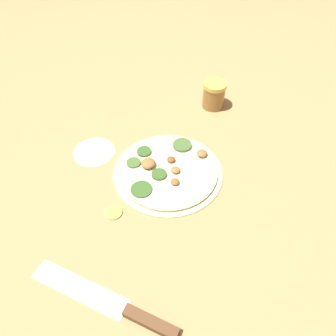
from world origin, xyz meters
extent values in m
plane|color=tan|center=(0.00, 0.00, 0.00)|extent=(3.00, 3.00, 0.00)
cylinder|color=beige|center=(0.00, 0.00, 0.00)|extent=(0.27, 0.27, 0.01)
cylinder|color=beige|center=(0.00, 0.00, 0.01)|extent=(0.24, 0.24, 0.00)
cylinder|color=#385B23|center=(0.02, 0.01, 0.01)|extent=(0.04, 0.04, 0.01)
ellipsoid|color=#996633|center=(0.04, -0.02, 0.02)|extent=(0.04, 0.04, 0.02)
ellipsoid|color=brown|center=(-0.01, 0.05, 0.02)|extent=(0.02, 0.02, 0.01)
cylinder|color=#47662D|center=(0.08, -0.04, 0.01)|extent=(0.04, 0.04, 0.01)
cylinder|color=#47662D|center=(-0.05, -0.07, 0.01)|extent=(0.05, 0.05, 0.01)
cylinder|color=#385B23|center=(0.07, 0.05, 0.01)|extent=(0.05, 0.05, 0.00)
ellipsoid|color=brown|center=(-0.01, -0.03, 0.02)|extent=(0.02, 0.02, 0.01)
ellipsoid|color=#996633|center=(-0.02, 0.01, 0.02)|extent=(0.02, 0.02, 0.01)
ellipsoid|color=#996633|center=(-0.09, -0.03, 0.02)|extent=(0.03, 0.03, 0.01)
cylinder|color=#385B23|center=(0.05, -0.07, 0.01)|extent=(0.04, 0.04, 0.01)
cube|color=silver|center=(0.22, 0.24, 0.00)|extent=(0.18, 0.15, 0.00)
cube|color=brown|center=(0.11, 0.33, 0.01)|extent=(0.09, 0.08, 0.02)
cylinder|color=olive|center=(-0.19, -0.23, 0.03)|extent=(0.06, 0.06, 0.07)
cylinder|color=gold|center=(-0.19, -0.23, 0.07)|extent=(0.07, 0.07, 0.01)
cylinder|color=gold|center=(0.14, 0.09, 0.00)|extent=(0.04, 0.04, 0.01)
cylinder|color=white|center=(0.17, -0.11, 0.00)|extent=(0.11, 0.11, 0.00)
camera|label=1|loc=(0.12, 0.52, 0.60)|focal=35.00mm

